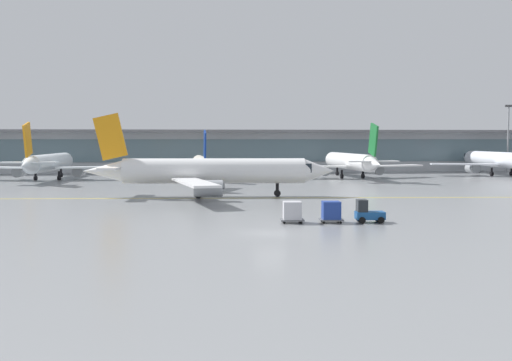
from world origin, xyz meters
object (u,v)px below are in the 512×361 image
gate_airplane_1 (49,163)px  apron_light_mast_1 (508,136)px  gate_airplane_3 (350,162)px  gate_airplane_4 (498,160)px  cargo_dolly_lead (331,211)px  baggage_tug (368,213)px  taxiing_regional_jet (211,172)px  cargo_dolly_trailing (292,211)px  gate_airplane_2 (202,164)px

gate_airplane_1 → apron_light_mast_1: apron_light_mast_1 is taller
gate_airplane_3 → gate_airplane_4: gate_airplane_4 is taller
gate_airplane_4 → cargo_dolly_lead: 82.59m
baggage_tug → gate_airplane_4: bearing=58.3°
taxiing_regional_jet → cargo_dolly_lead: (10.42, -25.38, -2.23)m
baggage_tug → cargo_dolly_trailing: size_ratio=1.22×
taxiing_regional_jet → baggage_tug: size_ratio=12.33×
taxiing_regional_jet → apron_light_mast_1: apron_light_mast_1 is taller
taxiing_regional_jet → cargo_dolly_trailing: taxiing_regional_jet is taller
gate_airplane_1 → gate_airplane_2: bearing=-86.4°
taxiing_regional_jet → cargo_dolly_lead: bearing=-64.1°
gate_airplane_1 → apron_light_mast_1: size_ratio=2.06×
baggage_tug → cargo_dolly_lead: bearing=180.0°
baggage_tug → cargo_dolly_trailing: 6.87m
apron_light_mast_1 → taxiing_regional_jet: bearing=-143.2°
gate_airplane_1 → cargo_dolly_lead: 72.60m
cargo_dolly_lead → gate_airplane_2: bearing=104.1°
gate_airplane_1 → gate_airplane_4: gate_airplane_4 is taller
gate_airplane_1 → cargo_dolly_lead: (39.72, -60.74, -2.06)m
gate_airplane_1 → baggage_tug: 74.64m
gate_airplane_1 → taxiing_regional_jet: 45.92m
gate_airplane_3 → cargo_dolly_trailing: (-20.72, -60.44, -2.06)m
gate_airplane_3 → baggage_tug: gate_airplane_3 is taller
gate_airplane_1 → cargo_dolly_lead: bearing=-145.3°
gate_airplane_2 → baggage_tug: gate_airplane_2 is taller
cargo_dolly_trailing → gate_airplane_4: bearing=54.3°
cargo_dolly_lead → apron_light_mast_1: apron_light_mast_1 is taller
gate_airplane_1 → taxiing_regional_jet: (29.30, -35.36, 0.17)m
gate_airplane_1 → gate_airplane_3: size_ratio=1.00×
apron_light_mast_1 → gate_airplane_1: bearing=-171.0°
taxiing_regional_jet → apron_light_mast_1: 84.90m
gate_airplane_4 → cargo_dolly_trailing: 84.60m
taxiing_regional_jet → apron_light_mast_1: size_ratio=2.17×
gate_airplane_3 → cargo_dolly_lead: (-17.18, -60.66, -2.06)m
baggage_tug → cargo_dolly_lead: 3.33m
gate_airplane_4 → baggage_tug: (-46.56, -66.00, -2.29)m
taxiing_regional_jet → baggage_tug: taxiing_regional_jet is taller
gate_airplane_4 → apron_light_mast_1: apron_light_mast_1 is taller
gate_airplane_4 → taxiing_regional_jet: size_ratio=0.97×
gate_airplane_4 → baggage_tug: 80.80m
cargo_dolly_lead → cargo_dolly_trailing: 3.55m
gate_airplane_1 → gate_airplane_4: 89.74m
gate_airplane_1 → cargo_dolly_trailing: bearing=-147.6°
cargo_dolly_lead → taxiing_regional_jet: bearing=115.8°
gate_airplane_2 → cargo_dolly_lead: 62.84m
baggage_tug → cargo_dolly_trailing: bearing=180.0°
baggage_tug → gate_airplane_1: bearing=128.7°
taxiing_regional_jet → baggage_tug: (13.73, -25.58, -2.39)m
gate_airplane_4 → baggage_tug: bearing=143.4°
gate_airplane_2 → gate_airplane_3: bearing=-95.2°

